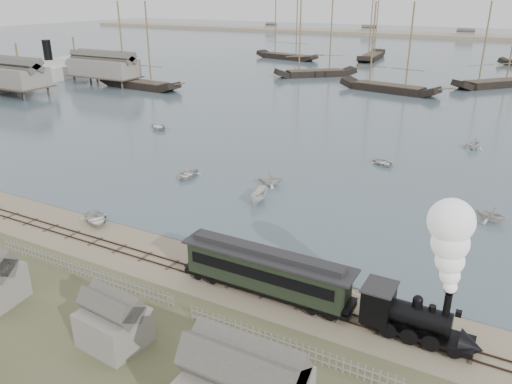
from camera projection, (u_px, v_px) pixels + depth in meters
The scene contains 25 objects.
ground at pixel (195, 258), 43.91m from camera, with size 600.00×600.00×0.00m, color gray.
harbor_water at pixel (464, 56), 182.37m from camera, with size 600.00×336.00×0.06m, color #455863.
rail_track at pixel (182, 268), 42.26m from camera, with size 120.00×1.80×0.16m.
picket_fence_west at pixel (81, 276), 41.09m from camera, with size 19.00×0.10×1.20m, color gray, non-canonical shape.
picket_fence_east at pixel (287, 354), 32.24m from camera, with size 15.00×0.10×1.20m, color gray, non-canonical shape.
shed_mid at pixel (116, 343), 33.24m from camera, with size 4.00×3.50×3.60m, color gray, non-canonical shape.
western_wharf at pixel (14, 79), 108.76m from camera, with size 36.00×56.00×8.00m, color gray, non-canonical shape.
far_spit at pixel (486, 39), 247.54m from camera, with size 500.00×20.00×1.80m, color tan.
locomotive at pixel (437, 284), 31.56m from camera, with size 7.94×2.96×9.90m.
passenger_coach at pixel (266, 270), 37.90m from camera, with size 13.81×2.66×3.35m.
beached_dinghy at pixel (96, 219), 50.32m from camera, with size 4.05×2.89×0.84m, color silver.
steamship at pixel (49, 60), 130.85m from camera, with size 46.62×7.77×10.20m, color silver, non-canonical shape.
rowboat_0 at pixel (187, 174), 62.57m from camera, with size 3.92×2.80×0.81m, color silver.
rowboat_1 at pixel (270, 179), 59.89m from camera, with size 3.10×2.67×1.63m, color silver.
rowboat_2 at pixel (259, 196), 55.19m from camera, with size 3.70×1.39×1.43m, color silver.
rowboat_3 at pixel (384, 163), 67.00m from camera, with size 3.48×2.49×0.72m, color silver.
rowboat_6 at pixel (158, 126), 84.92m from camera, with size 4.32×3.09×0.89m, color silver.
rowboat_7 at pixel (474, 143), 73.91m from camera, with size 3.25×2.81×1.71m, color silver.
rowboat_8 at pixel (492, 214), 50.39m from camera, with size 3.20×2.76×1.69m, color silver.
schooner_0 at pixel (136, 45), 117.52m from camera, with size 23.12×5.34×20.00m, color black, non-canonical shape.
schooner_1 at pixel (317, 39), 134.25m from camera, with size 22.76×5.25×20.00m, color black, non-canonical shape.
schooner_2 at pixel (392, 48), 112.89m from camera, with size 23.58×5.44×20.00m, color black, non-canonical shape.
schooner_3 at pixel (500, 45), 118.64m from camera, with size 22.54×5.20×20.00m, color black, non-canonical shape.
schooner_6 at pixel (287, 29), 169.89m from camera, with size 23.74×5.48×20.00m, color black, non-canonical shape.
schooner_7 at pixel (374, 29), 169.29m from camera, with size 25.09×5.79×20.00m, color black, non-canonical shape.
Camera 1 is at (23.18, -31.30, 21.75)m, focal length 35.00 mm.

